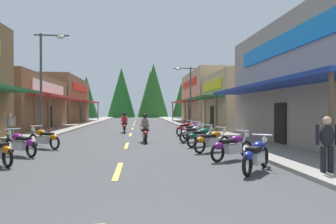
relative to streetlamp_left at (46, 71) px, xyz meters
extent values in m
cube|color=#424244|center=(4.98, 8.69, -4.19)|extent=(9.77, 80.40, 0.10)
cube|color=gray|center=(-1.24, 8.69, -4.08)|extent=(2.67, 80.40, 0.12)
cube|color=gray|center=(11.20, 8.69, -4.08)|extent=(2.67, 80.40, 0.12)
cube|color=#E0C64C|center=(4.98, -9.47, -4.13)|extent=(0.16, 2.40, 0.01)
cube|color=#E0C64C|center=(4.98, -3.69, -4.13)|extent=(0.16, 2.40, 0.01)
cube|color=#E0C64C|center=(4.98, 2.36, -4.13)|extent=(0.16, 2.40, 0.01)
cube|color=#E0C64C|center=(4.98, 8.67, -4.13)|extent=(0.16, 2.40, 0.01)
cube|color=#E0C64C|center=(4.98, 15.60, -4.13)|extent=(0.16, 2.40, 0.01)
cube|color=#E0C64C|center=(4.98, 22.29, -4.13)|extent=(0.16, 2.40, 0.01)
cube|color=#E0C64C|center=(4.98, 29.05, -4.13)|extent=(0.16, 2.40, 0.01)
cube|color=#E0C64C|center=(4.98, 35.14, -4.13)|extent=(0.16, 2.40, 0.01)
cube|color=#E0C64C|center=(4.98, 40.91, -4.13)|extent=(0.16, 2.40, 0.01)
cylinder|color=brown|center=(-0.98, 0.83, -2.73)|extent=(0.14, 0.14, 2.82)
cube|color=brown|center=(-6.74, 9.13, -1.73)|extent=(8.32, 12.43, 4.82)
cube|color=#B72D28|center=(-1.68, 9.13, -1.24)|extent=(1.80, 11.19, 0.16)
cylinder|color=brown|center=(-0.98, 3.73, -2.73)|extent=(0.14, 0.14, 2.82)
cylinder|color=brown|center=(-0.98, 14.52, -2.73)|extent=(0.14, 0.14, 2.82)
cube|color=white|center=(-2.52, 9.13, -0.38)|extent=(0.10, 8.70, 0.90)
cube|color=black|center=(-2.54, 9.13, -3.09)|extent=(0.08, 1.10, 2.10)
cube|color=brown|center=(-6.04, 22.81, -1.05)|extent=(6.93, 13.34, 6.17)
cube|color=#B72D28|center=(-1.68, 22.81, -1.24)|extent=(1.80, 12.00, 0.16)
cylinder|color=brown|center=(-0.98, 17.00, -2.73)|extent=(0.14, 0.14, 2.82)
cylinder|color=brown|center=(-0.98, 28.61, -2.73)|extent=(0.14, 0.14, 2.82)
cube|color=red|center=(-2.52, 22.81, 0.67)|extent=(0.10, 9.33, 0.90)
cube|color=black|center=(-2.54, 22.81, -3.09)|extent=(0.08, 1.10, 2.10)
cube|color=navy|center=(11.64, -4.52, -1.24)|extent=(1.80, 12.10, 0.16)
cylinder|color=brown|center=(10.94, -10.37, -2.73)|extent=(0.14, 0.14, 2.82)
cylinder|color=brown|center=(10.94, 1.33, -2.73)|extent=(0.14, 0.14, 2.82)
cube|color=#197FCC|center=(12.48, -4.52, 0.83)|extent=(0.10, 9.41, 0.90)
cube|color=black|center=(12.50, -4.52, -3.09)|extent=(0.08, 1.10, 2.10)
cube|color=tan|center=(16.93, 8.54, -1.53)|extent=(8.78, 9.05, 5.21)
cube|color=#236033|center=(11.64, 8.54, -1.24)|extent=(1.80, 8.15, 0.16)
cylinder|color=brown|center=(10.94, 4.67, -2.73)|extent=(0.14, 0.14, 2.82)
cylinder|color=brown|center=(10.94, 12.42, -2.73)|extent=(0.14, 0.14, 2.82)
cube|color=yellow|center=(12.48, 8.54, -0.07)|extent=(0.10, 6.34, 0.90)
cube|color=black|center=(12.50, 8.54, -3.09)|extent=(0.08, 1.10, 2.10)
cube|color=tan|center=(16.40, 20.83, -0.69)|extent=(7.71, 13.95, 6.89)
cube|color=#B72D28|center=(11.64, 20.83, -1.24)|extent=(1.80, 12.56, 0.16)
cylinder|color=brown|center=(10.94, 14.76, -2.73)|extent=(0.14, 0.14, 2.82)
cylinder|color=brown|center=(10.94, 26.91, -2.73)|extent=(0.14, 0.14, 2.82)
cube|color=red|center=(12.48, 20.83, 1.24)|extent=(0.10, 9.77, 0.90)
cube|color=black|center=(12.50, 20.83, -3.09)|extent=(0.08, 1.10, 2.10)
cylinder|color=#474C51|center=(-0.30, 0.00, -0.94)|extent=(0.14, 0.14, 6.38)
cylinder|color=#474C51|center=(0.33, 0.00, 2.15)|extent=(2.07, 0.10, 0.10)
ellipsoid|color=silver|center=(0.86, 0.00, 2.05)|extent=(0.50, 0.30, 0.24)
cylinder|color=#474C51|center=(10.26, 7.61, -1.31)|extent=(0.14, 0.14, 5.65)
cylinder|color=#474C51|center=(9.63, 7.61, 1.41)|extent=(2.07, 0.10, 0.10)
ellipsoid|color=silver|center=(9.10, 7.61, 1.31)|extent=(0.50, 0.30, 0.24)
torus|color=black|center=(9.43, -9.42, -3.82)|extent=(0.50, 0.55, 0.64)
torus|color=black|center=(8.45, -10.55, -3.82)|extent=(0.50, 0.55, 0.64)
cube|color=silver|center=(8.94, -9.98, -3.74)|extent=(0.67, 0.71, 0.32)
ellipsoid|color=navy|center=(9.07, -9.83, -3.42)|extent=(0.61, 0.63, 0.28)
cube|color=black|center=(8.77, -10.17, -3.46)|extent=(0.61, 0.64, 0.12)
ellipsoid|color=navy|center=(8.48, -10.51, -3.59)|extent=(0.47, 0.49, 0.24)
cylinder|color=silver|center=(9.35, -9.52, -3.49)|extent=(0.29, 0.32, 0.71)
cylinder|color=silver|center=(9.27, -9.61, -3.12)|extent=(0.48, 0.42, 0.04)
sphere|color=white|center=(9.45, -9.40, -3.29)|extent=(0.16, 0.16, 0.16)
torus|color=black|center=(9.52, -7.74, -3.82)|extent=(0.60, 0.41, 0.64)
torus|color=black|center=(8.22, -8.49, -3.82)|extent=(0.60, 0.41, 0.64)
cube|color=silver|center=(8.87, -8.11, -3.74)|extent=(0.75, 0.59, 0.32)
ellipsoid|color=#721972|center=(9.04, -8.01, -3.42)|extent=(0.64, 0.56, 0.28)
cube|color=black|center=(8.65, -8.24, -3.46)|extent=(0.66, 0.54, 0.12)
ellipsoid|color=#721972|center=(8.26, -8.46, -3.59)|extent=(0.50, 0.43, 0.24)
cylinder|color=silver|center=(9.41, -7.80, -3.49)|extent=(0.35, 0.24, 0.71)
cylinder|color=silver|center=(9.30, -7.86, -3.12)|extent=(0.33, 0.54, 0.04)
sphere|color=white|center=(9.54, -7.72, -3.29)|extent=(0.16, 0.16, 0.16)
torus|color=black|center=(9.29, -5.79, -3.82)|extent=(0.59, 0.43, 0.64)
torus|color=black|center=(8.02, -6.59, -3.82)|extent=(0.59, 0.43, 0.64)
cube|color=silver|center=(8.66, -6.19, -3.74)|extent=(0.74, 0.61, 0.32)
ellipsoid|color=#BF660C|center=(8.82, -6.08, -3.42)|extent=(0.64, 0.57, 0.28)
cube|color=black|center=(8.44, -6.32, -3.46)|extent=(0.66, 0.56, 0.12)
ellipsoid|color=#BF660C|center=(8.07, -6.57, -3.59)|extent=(0.50, 0.44, 0.24)
cylinder|color=silver|center=(9.18, -5.86, -3.49)|extent=(0.35, 0.25, 0.71)
cylinder|color=silver|center=(9.08, -5.92, -3.12)|extent=(0.36, 0.53, 0.04)
sphere|color=white|center=(9.31, -5.77, -3.29)|extent=(0.16, 0.16, 0.16)
torus|color=black|center=(9.20, -3.85, -3.82)|extent=(0.56, 0.48, 0.64)
torus|color=black|center=(8.03, -4.79, -3.82)|extent=(0.56, 0.48, 0.64)
cube|color=silver|center=(8.62, -4.32, -3.74)|extent=(0.72, 0.66, 0.32)
ellipsoid|color=#0C5933|center=(8.77, -4.20, -3.42)|extent=(0.64, 0.60, 0.28)
cube|color=black|center=(8.42, -4.48, -3.46)|extent=(0.64, 0.59, 0.12)
ellipsoid|color=#0C5933|center=(8.07, -4.76, -3.59)|extent=(0.49, 0.46, 0.24)
cylinder|color=silver|center=(9.10, -3.93, -3.49)|extent=(0.33, 0.28, 0.71)
cylinder|color=silver|center=(9.01, -4.01, -3.12)|extent=(0.41, 0.49, 0.04)
sphere|color=white|center=(9.23, -3.83, -3.29)|extent=(0.16, 0.16, 0.16)
torus|color=black|center=(9.17, -2.02, -3.82)|extent=(0.58, 0.46, 0.64)
torus|color=black|center=(7.96, -2.91, -3.82)|extent=(0.58, 0.46, 0.64)
cube|color=silver|center=(8.57, -2.46, -3.74)|extent=(0.73, 0.64, 0.32)
ellipsoid|color=#99999E|center=(8.73, -2.35, -3.42)|extent=(0.64, 0.59, 0.28)
cube|color=black|center=(8.37, -2.61, -3.46)|extent=(0.65, 0.58, 0.12)
ellipsoid|color=#99999E|center=(8.00, -2.88, -3.59)|extent=(0.50, 0.45, 0.24)
cylinder|color=silver|center=(9.07, -2.10, -3.49)|extent=(0.34, 0.27, 0.71)
cylinder|color=silver|center=(8.97, -2.17, -3.12)|extent=(0.39, 0.51, 0.04)
sphere|color=white|center=(9.20, -2.00, -3.29)|extent=(0.16, 0.16, 0.16)
torus|color=black|center=(9.48, 0.24, -3.82)|extent=(0.53, 0.52, 0.64)
torus|color=black|center=(8.41, -0.81, -3.82)|extent=(0.53, 0.52, 0.64)
cube|color=silver|center=(8.94, -0.28, -3.74)|extent=(0.70, 0.69, 0.32)
ellipsoid|color=#721972|center=(9.09, -0.14, -3.42)|extent=(0.62, 0.62, 0.28)
cube|color=black|center=(8.77, -0.46, -3.46)|extent=(0.63, 0.62, 0.12)
ellipsoid|color=#721972|center=(8.44, -0.77, -3.59)|extent=(0.48, 0.48, 0.24)
cylinder|color=silver|center=(9.39, 0.15, -3.49)|extent=(0.31, 0.30, 0.71)
cylinder|color=silver|center=(9.30, 0.07, -3.12)|extent=(0.45, 0.46, 0.04)
sphere|color=white|center=(9.50, 0.26, -3.29)|extent=(0.16, 0.16, 0.16)
torus|color=black|center=(9.32, 2.16, -3.82)|extent=(0.52, 0.53, 0.64)
torus|color=black|center=(8.29, 1.07, -3.82)|extent=(0.52, 0.53, 0.64)
cube|color=silver|center=(8.81, 1.61, -3.74)|extent=(0.69, 0.70, 0.32)
ellipsoid|color=#A51414|center=(8.94, 1.76, -3.42)|extent=(0.62, 0.63, 0.28)
cube|color=black|center=(8.63, 1.43, -3.46)|extent=(0.62, 0.63, 0.12)
ellipsoid|color=#A51414|center=(8.32, 1.11, -3.59)|extent=(0.48, 0.48, 0.24)
cylinder|color=silver|center=(9.24, 2.06, -3.49)|extent=(0.30, 0.31, 0.71)
cylinder|color=silver|center=(9.15, 1.98, -3.12)|extent=(0.46, 0.44, 0.04)
sphere|color=white|center=(9.35, 2.18, -3.29)|extent=(0.16, 0.16, 0.16)
torus|color=black|center=(1.60, -8.71, -3.82)|extent=(0.53, 0.51, 0.64)
cube|color=black|center=(1.24, -8.37, -3.46)|extent=(0.63, 0.62, 0.12)
ellipsoid|color=#BF660C|center=(1.56, -8.68, -3.59)|extent=(0.48, 0.48, 0.24)
torus|color=black|center=(0.46, -5.94, -3.82)|extent=(0.56, 0.48, 0.64)
torus|color=black|center=(1.63, -6.88, -3.82)|extent=(0.56, 0.48, 0.64)
cube|color=silver|center=(1.04, -6.41, -3.74)|extent=(0.72, 0.66, 0.32)
ellipsoid|color=#721972|center=(0.88, -6.29, -3.42)|extent=(0.64, 0.60, 0.28)
cube|color=black|center=(1.24, -6.57, -3.46)|extent=(0.64, 0.59, 0.12)
ellipsoid|color=#721972|center=(1.59, -6.85, -3.59)|extent=(0.49, 0.46, 0.24)
cylinder|color=silver|center=(0.56, -6.03, -3.49)|extent=(0.33, 0.28, 0.71)
cylinder|color=silver|center=(0.65, -6.10, -3.12)|extent=(0.41, 0.49, 0.04)
sphere|color=white|center=(0.43, -5.93, -3.29)|extent=(0.16, 0.16, 0.16)
torus|color=black|center=(0.65, -3.95, -3.82)|extent=(0.58, 0.45, 0.64)
torus|color=black|center=(1.87, -4.82, -3.82)|extent=(0.58, 0.45, 0.64)
cube|color=silver|center=(1.26, -4.39, -3.74)|extent=(0.73, 0.64, 0.32)
ellipsoid|color=#BF660C|center=(1.10, -4.27, -3.42)|extent=(0.64, 0.59, 0.28)
cube|color=black|center=(1.46, -4.53, -3.46)|extent=(0.65, 0.58, 0.12)
ellipsoid|color=#BF660C|center=(1.83, -4.79, -3.59)|extent=(0.50, 0.45, 0.24)
cylinder|color=silver|center=(0.75, -4.02, -3.49)|extent=(0.34, 0.27, 0.71)
cylinder|color=silver|center=(0.85, -4.09, -3.12)|extent=(0.38, 0.51, 0.04)
sphere|color=white|center=(0.62, -3.93, -3.29)|extent=(0.16, 0.16, 0.16)
torus|color=black|center=(5.88, -1.52, -3.82)|extent=(0.12, 0.64, 0.64)
torus|color=black|center=(5.93, -3.02, -3.82)|extent=(0.12, 0.64, 0.64)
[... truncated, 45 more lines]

